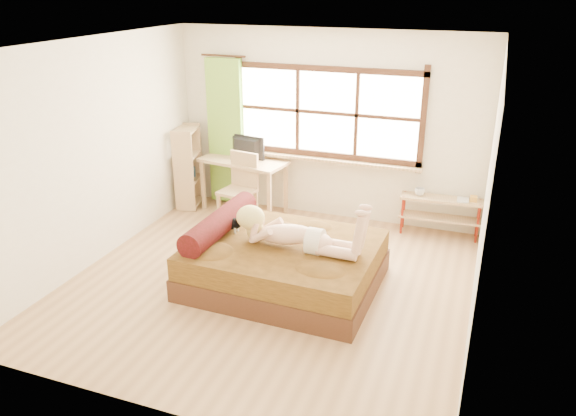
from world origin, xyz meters
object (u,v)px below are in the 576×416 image
at_px(woman, 295,222).
at_px(pipe_shelf, 441,208).
at_px(kitten, 230,221).
at_px(chair, 241,184).
at_px(bookshelf, 188,167).
at_px(bed, 280,262).
at_px(desk, 243,167).

xyz_separation_m(woman, pipe_shelf, (1.38, 2.08, -0.44)).
height_order(kitten, chair, chair).
bearing_deg(pipe_shelf, kitten, -142.24).
bearing_deg(bookshelf, kitten, -61.93).
relative_size(woman, pipe_shelf, 1.33).
bearing_deg(bed, pipe_shelf, 53.38).
xyz_separation_m(woman, kitten, (-0.87, 0.15, -0.19)).
distance_m(woman, desk, 2.48).
height_order(chair, bookshelf, bookshelf).
xyz_separation_m(chair, bookshelf, (-1.00, 0.26, 0.07)).
height_order(kitten, pipe_shelf, kitten).
bearing_deg(kitten, pipe_shelf, 41.97).
relative_size(woman, chair, 1.45).
relative_size(kitten, desk, 0.23).
distance_m(chair, bookshelf, 1.04).
height_order(woman, bookshelf, bookshelf).
height_order(kitten, bookshelf, bookshelf).
bearing_deg(bed, bookshelf, 142.13).
height_order(pipe_shelf, bookshelf, bookshelf).
relative_size(bed, pipe_shelf, 1.93).
xyz_separation_m(kitten, desk, (-0.65, 1.81, 0.05)).
xyz_separation_m(woman, bookshelf, (-2.41, 1.86, -0.20)).
relative_size(kitten, pipe_shelf, 0.28).
bearing_deg(bookshelf, pipe_shelf, -10.64).
relative_size(chair, bookshelf, 0.81).
distance_m(kitten, desk, 1.92).
relative_size(desk, chair, 1.35).
distance_m(kitten, chair, 1.55).
height_order(desk, chair, chair).
distance_m(bed, pipe_shelf, 2.58).
distance_m(desk, pipe_shelf, 2.92).
xyz_separation_m(woman, desk, (-1.52, 1.96, -0.14)).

